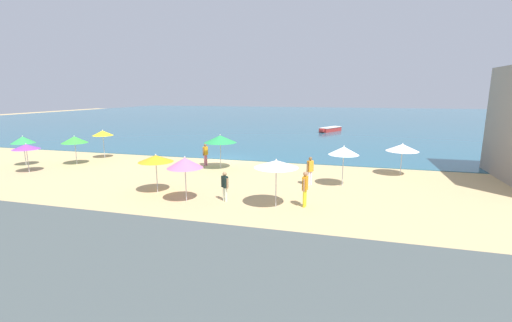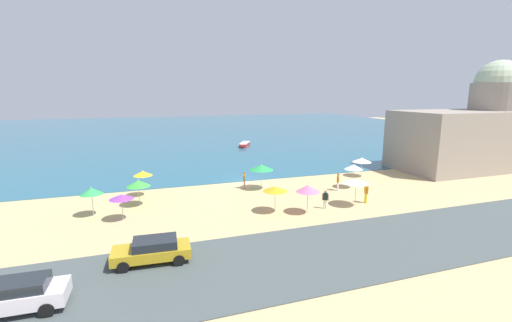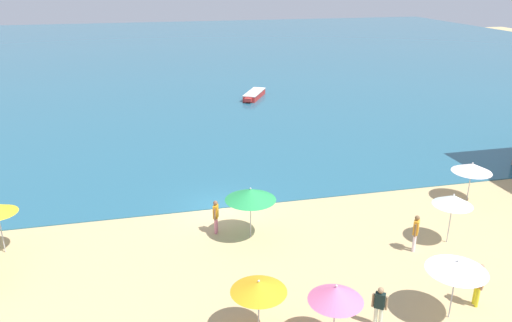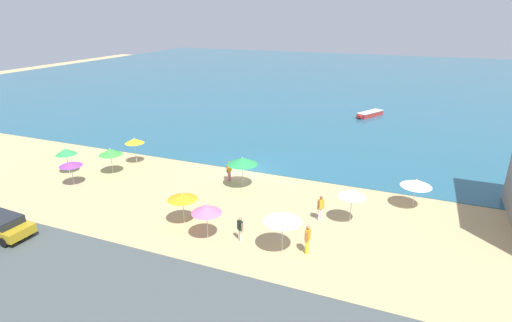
# 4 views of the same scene
# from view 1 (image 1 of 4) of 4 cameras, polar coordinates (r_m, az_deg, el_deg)

# --- Properties ---
(ground_plane) EXTENTS (160.00, 160.00, 0.00)m
(ground_plane) POSITION_cam_1_polar(r_m,az_deg,el_deg) (29.52, -5.12, 0.22)
(ground_plane) COLOR tan
(sea) EXTENTS (150.00, 110.00, 0.05)m
(sea) POSITION_cam_1_polar(r_m,az_deg,el_deg) (82.95, 8.32, 7.31)
(sea) COLOR #255E76
(sea) RESTS_ON ground_plane
(coastal_road) EXTENTS (80.00, 8.00, 0.06)m
(coastal_road) POSITION_cam_1_polar(r_m,az_deg,el_deg) (14.78, -30.86, -12.76)
(coastal_road) COLOR #444D4D
(coastal_road) RESTS_ON ground_plane
(beach_umbrella_0) EXTENTS (1.84, 1.84, 2.53)m
(beach_umbrella_0) POSITION_cam_1_polar(r_m,az_deg,el_deg) (21.38, 14.41, 1.67)
(beach_umbrella_0) COLOR #B2B2B7
(beach_umbrella_0) RESTS_ON ground_plane
(beach_umbrella_1) EXTENTS (1.73, 1.73, 2.39)m
(beach_umbrella_1) POSITION_cam_1_polar(r_m,az_deg,el_deg) (32.27, -34.33, 2.92)
(beach_umbrella_1) COLOR #B2B2B7
(beach_umbrella_1) RESTS_ON ground_plane
(beach_umbrella_2) EXTENTS (2.21, 2.21, 2.47)m
(beach_umbrella_2) POSITION_cam_1_polar(r_m,az_deg,el_deg) (16.85, 3.39, -0.49)
(beach_umbrella_2) COLOR #B2B2B7
(beach_umbrella_2) RESTS_ON ground_plane
(beach_umbrella_3) EXTENTS (1.99, 1.99, 2.33)m
(beach_umbrella_3) POSITION_cam_1_polar(r_m,az_deg,el_deg) (30.77, -28.00, 3.15)
(beach_umbrella_3) COLOR #B2B2B7
(beach_umbrella_3) RESTS_ON ground_plane
(beach_umbrella_4) EXTENTS (1.75, 1.75, 2.52)m
(beach_umbrella_4) POSITION_cam_1_polar(r_m,az_deg,el_deg) (32.53, -24.19, 4.27)
(beach_umbrella_4) COLOR #B2B2B7
(beach_umbrella_4) RESTS_ON ground_plane
(beach_umbrella_5) EXTENTS (1.88, 1.88, 2.42)m
(beach_umbrella_5) POSITION_cam_1_polar(r_m,az_deg,el_deg) (18.12, -11.76, -0.31)
(beach_umbrella_5) COLOR #B2B2B7
(beach_umbrella_5) RESTS_ON ground_plane
(beach_umbrella_6) EXTENTS (2.44, 2.44, 2.61)m
(beach_umbrella_6) POSITION_cam_1_polar(r_m,az_deg,el_deg) (25.73, -5.98, 3.67)
(beach_umbrella_6) COLOR #B2B2B7
(beach_umbrella_6) RESTS_ON ground_plane
(beach_umbrella_7) EXTENTS (1.98, 1.98, 2.25)m
(beach_umbrella_7) POSITION_cam_1_polar(r_m,az_deg,el_deg) (20.23, -16.37, 0.39)
(beach_umbrella_7) COLOR #B2B2B7
(beach_umbrella_7) RESTS_ON ground_plane
(beach_umbrella_8) EXTENTS (2.17, 2.17, 2.27)m
(beach_umbrella_8) POSITION_cam_1_polar(r_m,az_deg,el_deg) (25.59, 23.22, 2.06)
(beach_umbrella_8) COLOR #B2B2B7
(beach_umbrella_8) RESTS_ON ground_plane
(beach_umbrella_9) EXTENTS (1.81, 1.81, 2.12)m
(beach_umbrella_9) POSITION_cam_1_polar(r_m,az_deg,el_deg) (29.46, -33.97, 1.98)
(beach_umbrella_9) COLOR #B2B2B7
(beach_umbrella_9) RESTS_ON ground_plane
(bather_0) EXTENTS (0.40, 0.46, 1.79)m
(bather_0) POSITION_cam_1_polar(r_m,az_deg,el_deg) (21.40, 9.00, -1.37)
(bather_0) COLOR silver
(bather_0) RESTS_ON ground_plane
(bather_1) EXTENTS (0.27, 0.56, 1.82)m
(bather_1) POSITION_cam_1_polar(r_m,az_deg,el_deg) (17.30, 8.17, -4.34)
(bather_1) COLOR yellow
(bather_1) RESTS_ON ground_plane
(bather_2) EXTENTS (0.48, 0.39, 1.61)m
(bather_2) POSITION_cam_1_polar(r_m,az_deg,el_deg) (18.12, -5.22, -3.97)
(bather_2) COLOR silver
(bather_2) RESTS_ON ground_plane
(bather_3) EXTENTS (0.33, 0.54, 1.74)m
(bather_3) POSITION_cam_1_polar(r_m,az_deg,el_deg) (27.22, -8.43, 1.30)
(bather_3) COLOR pink
(bather_3) RESTS_ON ground_plane
(skiff_nearshore) EXTENTS (3.16, 4.57, 0.64)m
(skiff_nearshore) POSITION_cam_1_polar(r_m,az_deg,el_deg) (51.68, 12.26, 5.19)
(skiff_nearshore) COLOR #B32E2B
(skiff_nearshore) RESTS_ON sea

